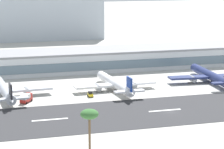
# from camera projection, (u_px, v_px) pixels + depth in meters

# --- Properties ---
(ground_plane) EXTENTS (1400.00, 1400.00, 0.00)m
(ground_plane) POSITION_uv_depth(u_px,v_px,m) (169.00, 112.00, 170.67)
(ground_plane) COLOR #B2AFA8
(runway_strip) EXTENTS (800.00, 35.76, 0.08)m
(runway_strip) POSITION_uv_depth(u_px,v_px,m) (167.00, 110.00, 172.76)
(runway_strip) COLOR #2D2D30
(runway_strip) RESTS_ON ground_plane
(runway_centreline_dash_3) EXTENTS (12.00, 1.20, 0.01)m
(runway_centreline_dash_3) POSITION_uv_depth(u_px,v_px,m) (50.00, 120.00, 161.45)
(runway_centreline_dash_3) COLOR white
(runway_centreline_dash_3) RESTS_ON runway_strip
(runway_centreline_dash_4) EXTENTS (12.00, 1.20, 0.01)m
(runway_centreline_dash_4) POSITION_uv_depth(u_px,v_px,m) (165.00, 110.00, 172.52)
(runway_centreline_dash_4) COLOR white
(runway_centreline_dash_4) RESTS_ON runway_strip
(terminal_building) EXTENTS (198.72, 26.39, 10.11)m
(terminal_building) POSITION_uv_depth(u_px,v_px,m) (91.00, 59.00, 246.94)
(terminal_building) COLOR silver
(terminal_building) RESTS_ON ground_plane
(distant_hotel_block) EXTENTS (101.38, 34.09, 36.57)m
(distant_hotel_block) POSITION_uv_depth(u_px,v_px,m) (32.00, 14.00, 361.92)
(distant_hotel_block) COLOR #A8B2BC
(distant_hotel_block) RESTS_ON ground_plane
(airliner_black_tail_gate_0) EXTENTS (37.65, 41.93, 8.75)m
(airliner_black_tail_gate_0) POSITION_uv_depth(u_px,v_px,m) (5.00, 91.00, 190.05)
(airliner_black_tail_gate_0) COLOR silver
(airliner_black_tail_gate_0) RESTS_ON ground_plane
(airliner_navy_tail_gate_1) EXTENTS (34.84, 41.57, 8.67)m
(airliner_navy_tail_gate_1) POSITION_uv_depth(u_px,v_px,m) (116.00, 84.00, 201.59)
(airliner_navy_tail_gate_1) COLOR white
(airliner_navy_tail_gate_1) RESTS_ON ground_plane
(airliner_gold_tail_gate_2) EXTENTS (38.65, 43.82, 9.15)m
(airliner_gold_tail_gate_2) POSITION_uv_depth(u_px,v_px,m) (212.00, 76.00, 216.80)
(airliner_gold_tail_gate_2) COLOR navy
(airliner_gold_tail_gate_2) RESTS_ON ground_plane
(service_baggage_tug_0) EXTENTS (1.88, 3.20, 2.20)m
(service_baggage_tug_0) POSITION_uv_depth(u_px,v_px,m) (90.00, 94.00, 191.81)
(service_baggage_tug_0) COLOR gold
(service_baggage_tug_0) RESTS_ON ground_plane
(service_box_truck_1) EXTENTS (5.30, 6.33, 3.25)m
(service_box_truck_1) POSITION_uv_depth(u_px,v_px,m) (26.00, 98.00, 183.00)
(service_box_truck_1) COLOR #B2231E
(service_box_truck_1) RESTS_ON ground_plane
(palm_tree_0) EXTENTS (4.70, 4.70, 13.36)m
(palm_tree_0) POSITION_uv_depth(u_px,v_px,m) (89.00, 116.00, 124.92)
(palm_tree_0) COLOR brown
(palm_tree_0) RESTS_ON ground_plane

